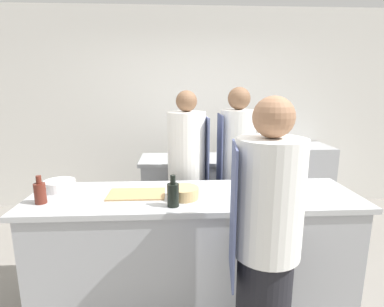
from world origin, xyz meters
TOP-DOWN VIEW (x-y plane):
  - ground_plane at (0.00, 0.00)m, footprint 16.00×16.00m
  - wall_back at (0.00, 2.13)m, footprint 8.00×0.06m
  - prep_counter at (0.00, 0.00)m, footprint 2.54×0.72m
  - pass_counter at (0.28, 1.25)m, footprint 1.69×0.60m
  - oven_range at (1.61, 1.77)m, footprint 0.74×0.61m
  - chef_at_prep_near at (0.38, -0.64)m, footprint 0.42×0.40m
  - chef_at_stove at (-0.03, 0.68)m, footprint 0.40×0.38m
  - chef_at_pass_far at (0.48, 0.72)m, footprint 0.36×0.35m
  - bottle_olive_oil at (0.57, 0.12)m, footprint 0.06×0.06m
  - bottle_vinegar at (-0.16, -0.23)m, footprint 0.08×0.08m
  - bottle_wine at (-1.11, -0.12)m, footprint 0.08×0.08m
  - bowl_mixing_large at (-1.08, 0.15)m, footprint 0.24×0.24m
  - bowl_prep_small at (-0.09, -0.07)m, footprint 0.23×0.23m
  - cutting_board at (-0.45, 0.02)m, footprint 0.44×0.26m

SIDE VIEW (x-z plane):
  - ground_plane at x=0.00m, z-range 0.00..0.00m
  - pass_counter at x=0.28m, z-range 0.00..0.91m
  - prep_counter at x=0.00m, z-range 0.00..0.91m
  - oven_range at x=1.61m, z-range 0.00..0.94m
  - chef_at_prep_near at x=0.38m, z-range 0.00..1.67m
  - chef_at_stove at x=-0.03m, z-range 0.00..1.70m
  - chef_at_pass_far at x=0.48m, z-range 0.01..1.73m
  - cutting_board at x=-0.45m, z-range 0.91..0.92m
  - bowl_mixing_large at x=-1.08m, z-range 0.91..0.99m
  - bowl_prep_small at x=-0.09m, z-range 0.91..0.99m
  - bottle_wine at x=-1.11m, z-range 0.89..1.09m
  - bottle_vinegar at x=-0.16m, z-range 0.88..1.11m
  - bottle_olive_oil at x=0.57m, z-range 0.88..1.15m
  - wall_back at x=0.00m, z-range 0.00..2.80m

